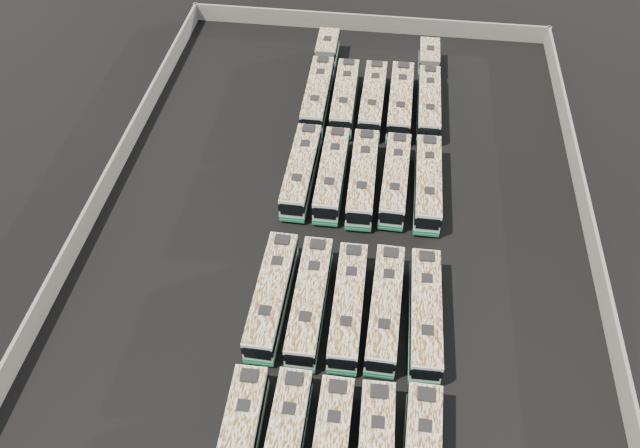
{
  "coord_description": "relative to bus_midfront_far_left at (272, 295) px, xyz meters",
  "views": [
    {
      "loc": [
        3.38,
        -36.3,
        41.91
      ],
      "look_at": [
        -1.43,
        0.59,
        1.6
      ],
      "focal_mm": 35.0,
      "sensor_mm": 36.0,
      "label": 1
    }
  ],
  "objects": [
    {
      "name": "bus_back_far_right",
      "position": [
        12.07,
        30.07,
        -0.05
      ],
      "size": [
        2.42,
        16.89,
        3.06
      ],
      "rotation": [
        0.0,
        0.0,
        0.01
      ],
      "color": "silver",
      "rests_on": "ground"
    },
    {
      "name": "bus_midfront_far_left",
      "position": [
        0.0,
        0.0,
        0.0
      ],
      "size": [
        2.54,
        11.25,
        3.16
      ],
      "rotation": [
        0.0,
        0.0,
        -0.01
      ],
      "color": "silver",
      "rests_on": "ground"
    },
    {
      "name": "bus_back_right",
      "position": [
        9.05,
        27.1,
        0.02
      ],
      "size": [
        2.45,
        11.37,
        3.2
      ],
      "rotation": [
        0.0,
        0.0,
        -0.0
      ],
      "color": "silver",
      "rests_on": "ground"
    },
    {
      "name": "bus_midback_far_left",
      "position": [
        0.12,
        14.8,
        -0.0
      ],
      "size": [
        2.49,
        11.21,
        3.15
      ],
      "rotation": [
        0.0,
        0.0,
        -0.01
      ],
      "color": "silver",
      "rests_on": "ground"
    },
    {
      "name": "bus_midback_right",
      "position": [
        9.09,
        14.79,
        -0.05
      ],
      "size": [
        2.54,
        10.93,
        3.06
      ],
      "rotation": [
        0.0,
        0.0,
        -0.02
      ],
      "color": "silver",
      "rests_on": "ground"
    },
    {
      "name": "perimeter_wall",
      "position": [
        4.22,
        7.56,
        -0.52
      ],
      "size": [
        45.2,
        73.2,
        2.2
      ],
      "color": "slate",
      "rests_on": "ground"
    },
    {
      "name": "bus_back_center",
      "position": [
        6.09,
        27.11,
        -0.01
      ],
      "size": [
        2.42,
        11.14,
        3.13
      ],
      "rotation": [
        0.0,
        0.0,
        -0.01
      ],
      "color": "silver",
      "rests_on": "ground"
    },
    {
      "name": "ground",
      "position": [
        4.22,
        7.56,
        -1.62
      ],
      "size": [
        140.0,
        140.0,
        0.0
      ],
      "primitive_type": "plane",
      "color": "black",
      "rests_on": "ground"
    },
    {
      "name": "bus_midback_center",
      "position": [
        6.03,
        14.56,
        0.02
      ],
      "size": [
        2.55,
        11.36,
        3.19
      ],
      "rotation": [
        0.0,
        0.0,
        0.01
      ],
      "color": "silver",
      "rests_on": "ground"
    },
    {
      "name": "bus_midfront_right",
      "position": [
        9.02,
        -0.04,
        -0.04
      ],
      "size": [
        2.53,
        10.98,
        3.08
      ],
      "rotation": [
        0.0,
        0.0,
        -0.02
      ],
      "color": "silver",
      "rests_on": "ground"
    },
    {
      "name": "bus_midfront_far_right",
      "position": [
        12.12,
        -0.18,
        -0.02
      ],
      "size": [
        2.59,
        11.15,
        3.13
      ],
      "rotation": [
        0.0,
        0.0,
        0.02
      ],
      "color": "silver",
      "rests_on": "ground"
    },
    {
      "name": "bus_back_left",
      "position": [
        3.04,
        27.12,
        -0.02
      ],
      "size": [
        2.52,
        11.12,
        3.12
      ],
      "rotation": [
        0.0,
        0.0,
        0.02
      ],
      "color": "silver",
      "rests_on": "ground"
    },
    {
      "name": "bus_midfront_left",
      "position": [
        3.06,
        -0.15,
        0.0
      ],
      "size": [
        2.39,
        11.25,
        3.17
      ],
      "rotation": [
        0.0,
        0.0,
        -0.0
      ],
      "color": "silver",
      "rests_on": "ground"
    },
    {
      "name": "bus_midfront_center",
      "position": [
        6.11,
        -0.18,
        -0.04
      ],
      "size": [
        2.43,
        10.95,
        3.08
      ],
      "rotation": [
        0.0,
        0.0,
        0.01
      ],
      "color": "silver",
      "rests_on": "ground"
    },
    {
      "name": "bus_midback_left",
      "position": [
        3.08,
        14.71,
        -0.01
      ],
      "size": [
        2.38,
        11.13,
        3.13
      ],
      "rotation": [
        0.0,
        0.0,
        0.0
      ],
      "color": "silver",
      "rests_on": "ground"
    },
    {
      "name": "bus_back_far_left",
      "position": [
        0.05,
        30.1,
        0.01
      ],
      "size": [
        2.53,
        17.6,
        3.19
      ],
      "rotation": [
        0.0,
        0.0,
        0.01
      ],
      "color": "silver",
      "rests_on": "ground"
    },
    {
      "name": "bus_midback_far_right",
      "position": [
        12.14,
        14.63,
        -0.01
      ],
      "size": [
        2.45,
        11.14,
        3.13
      ],
      "rotation": [
        0.0,
        0.0,
        0.01
      ],
      "color": "silver",
      "rests_on": "ground"
    }
  ]
}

